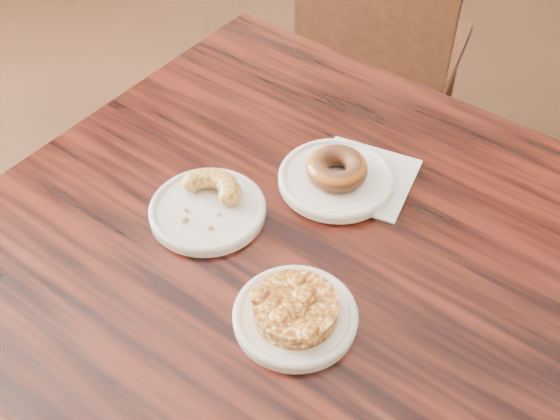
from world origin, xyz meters
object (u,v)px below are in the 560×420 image
(glazed_donut, at_px, (337,169))
(apple_fritter, at_px, (296,306))
(cafe_table, at_px, (287,372))
(chair_far, at_px, (386,51))
(cruller_fragment, at_px, (206,201))

(glazed_donut, xyz_separation_m, apple_fritter, (0.01, -0.26, -0.00))
(cafe_table, distance_m, glazed_donut, 0.43)
(glazed_donut, height_order, apple_fritter, same)
(cafe_table, height_order, apple_fritter, apple_fritter)
(chair_far, xyz_separation_m, cruller_fragment, (-0.11, -0.96, 0.33))
(cafe_table, distance_m, apple_fritter, 0.43)
(chair_far, relative_size, cruller_fragment, 8.13)
(apple_fritter, bearing_deg, chair_far, 93.45)
(glazed_donut, height_order, cruller_fragment, glazed_donut)
(cafe_table, relative_size, glazed_donut, 9.32)
(cafe_table, bearing_deg, glazed_donut, 92.19)
(glazed_donut, relative_size, cruller_fragment, 0.85)
(glazed_donut, bearing_deg, cruller_fragment, -144.73)
(chair_far, relative_size, apple_fritter, 6.10)
(cafe_table, relative_size, apple_fritter, 5.93)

